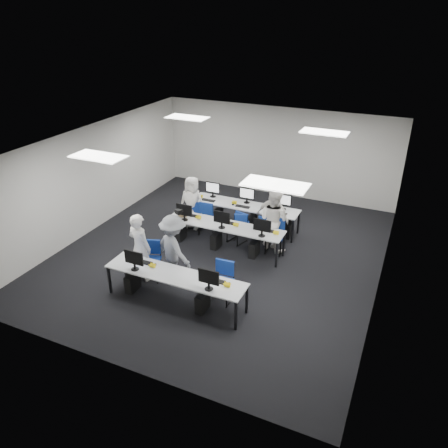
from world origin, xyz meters
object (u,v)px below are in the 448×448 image
at_px(chair_7, 267,234).
at_px(desk_front, 175,277).
at_px(chair_5, 209,220).
at_px(student_2, 192,203).
at_px(chair_1, 222,289).
at_px(student_3, 272,218).
at_px(chair_6, 241,230).
at_px(student_1, 274,220).
at_px(student_0, 140,247).
at_px(chair_2, 194,223).
at_px(chair_4, 275,242).
at_px(chair_0, 151,267).
at_px(chair_3, 237,233).
at_px(photographer, 174,249).
at_px(desk_mid, 225,227).

bearing_deg(chair_7, desk_front, -99.04).
bearing_deg(chair_5, student_2, -172.05).
xyz_separation_m(chair_1, student_3, (0.18, 2.87, 0.52)).
relative_size(chair_6, student_1, 0.48).
height_order(student_0, student_2, student_0).
distance_m(desk_front, chair_2, 3.45).
height_order(desk_front, chair_4, chair_4).
relative_size(chair_1, student_0, 0.54).
xyz_separation_m(chair_5, student_0, (-0.30, -3.02, 0.57)).
bearing_deg(chair_0, student_2, 78.96).
height_order(student_0, student_3, student_0).
relative_size(student_1, student_2, 1.08).
height_order(chair_3, chair_5, chair_5).
relative_size(chair_5, photographer, 0.53).
bearing_deg(desk_mid, chair_7, 40.51).
xyz_separation_m(chair_4, photographer, (-1.75, -2.25, 0.55)).
distance_m(desk_front, chair_6, 3.41).
bearing_deg(chair_7, student_3, -5.35).
bearing_deg(student_2, photographer, -73.63).
distance_m(chair_3, chair_4, 1.13).
distance_m(student_0, student_3, 3.66).
xyz_separation_m(chair_3, chair_4, (1.12, -0.09, 0.02)).
bearing_deg(chair_4, student_2, 166.32).
bearing_deg(chair_4, chair_3, 169.89).
distance_m(chair_6, student_3, 1.04).
relative_size(desk_mid, chair_4, 3.55).
xyz_separation_m(student_0, student_1, (2.38, 2.68, -0.01)).
bearing_deg(chair_4, student_1, 122.62).
xyz_separation_m(desk_mid, chair_6, (0.17, 0.78, -0.42)).
bearing_deg(desk_mid, student_2, 149.49).
bearing_deg(chair_6, student_1, -27.00).
bearing_deg(student_3, chair_4, -46.26).
bearing_deg(chair_3, chair_6, 100.23).
bearing_deg(student_2, student_1, -8.06).
height_order(chair_3, chair_4, chair_4).
relative_size(chair_5, chair_6, 1.10).
xyz_separation_m(chair_0, chair_2, (-0.20, 2.57, -0.03)).
bearing_deg(chair_5, photographer, -85.26).
distance_m(chair_2, chair_6, 1.43).
relative_size(chair_7, student_2, 0.55).
distance_m(chair_1, photographer, 1.49).
bearing_deg(desk_front, student_2, 112.27).
distance_m(chair_6, photographer, 2.73).
distance_m(chair_2, chair_5, 0.47).
bearing_deg(student_0, chair_3, -106.79).
height_order(chair_5, student_2, student_2).
relative_size(chair_4, chair_6, 1.11).
bearing_deg(desk_mid, desk_front, -90.00).
xyz_separation_m(chair_6, student_3, (0.88, -0.01, 0.55)).
bearing_deg(chair_5, chair_4, -16.97).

